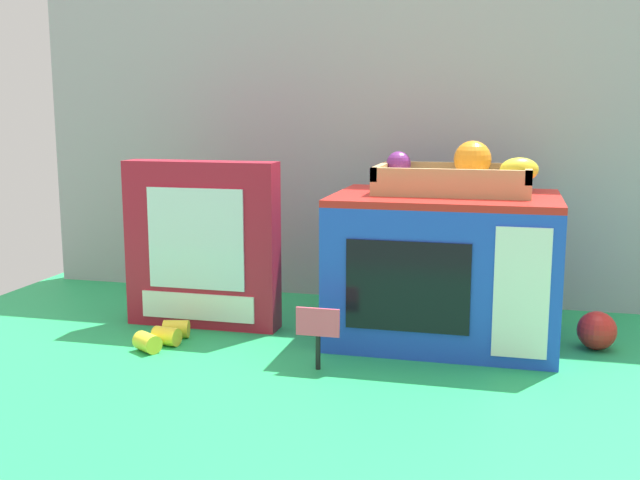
# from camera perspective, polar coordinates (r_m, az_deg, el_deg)

# --- Properties ---
(ground_plane) EXTENTS (1.70, 1.70, 0.00)m
(ground_plane) POSITION_cam_1_polar(r_m,az_deg,el_deg) (1.40, 4.06, -7.00)
(ground_plane) COLOR #219E54
(ground_plane) RESTS_ON ground
(display_back_panel) EXTENTS (1.61, 0.03, 0.78)m
(display_back_panel) POSITION_cam_1_polar(r_m,az_deg,el_deg) (1.61, 5.97, 9.28)
(display_back_panel) COLOR #A0A3A8
(display_back_panel) RESTS_ON ground
(toy_microwave) EXTENTS (0.39, 0.28, 0.26)m
(toy_microwave) POSITION_cam_1_polar(r_m,az_deg,el_deg) (1.36, 9.36, -2.04)
(toy_microwave) COLOR blue
(toy_microwave) RESTS_ON ground
(food_groups_crate) EXTENTS (0.28, 0.18, 0.09)m
(food_groups_crate) POSITION_cam_1_polar(r_m,az_deg,el_deg) (1.36, 10.30, 4.63)
(food_groups_crate) COLOR tan
(food_groups_crate) RESTS_ON toy_microwave
(cookie_set_box) EXTENTS (0.29, 0.06, 0.31)m
(cookie_set_box) POSITION_cam_1_polar(r_m,az_deg,el_deg) (1.43, -8.89, -0.37)
(cookie_set_box) COLOR #B2192D
(cookie_set_box) RESTS_ON ground
(price_sign) EXTENTS (0.07, 0.01, 0.10)m
(price_sign) POSITION_cam_1_polar(r_m,az_deg,el_deg) (1.19, -0.17, -6.71)
(price_sign) COLOR black
(price_sign) RESTS_ON ground
(loose_toy_banana) EXTENTS (0.07, 0.13, 0.03)m
(loose_toy_banana) POSITION_cam_1_polar(r_m,az_deg,el_deg) (1.36, -11.72, -7.09)
(loose_toy_banana) COLOR yellow
(loose_toy_banana) RESTS_ON ground
(loose_toy_apple) EXTENTS (0.07, 0.07, 0.07)m
(loose_toy_apple) POSITION_cam_1_polar(r_m,az_deg,el_deg) (1.38, 20.17, -6.45)
(loose_toy_apple) COLOR red
(loose_toy_apple) RESTS_ON ground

